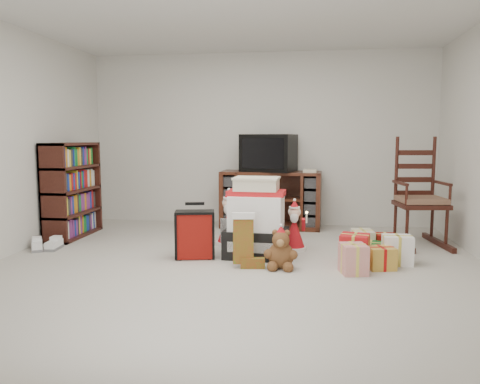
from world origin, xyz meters
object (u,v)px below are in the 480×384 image
Objects in this scene: rocking_chair at (419,206)px; mrs_claus_figurine at (229,224)px; gift_cluster at (372,250)px; crt_television at (269,153)px; red_suitcase at (195,234)px; gift_pile at (256,223)px; sneaker_pair at (46,245)px; santa_figurine at (294,231)px; bookshelf at (72,192)px; teddy_bear at (281,252)px; tv_stand at (271,199)px.

mrs_claus_figurine is at bearing -178.27° from rocking_chair.
gift_cluster is 2.31m from crt_television.
red_suitcase reaches higher than gift_cluster.
gift_pile is 1.03× the size of crt_television.
red_suitcase reaches higher than sneaker_pair.
gift_cluster is at bearing -27.50° from santa_figurine.
bookshelf is at bearing 142.41° from red_suitcase.
bookshelf is 0.92m from sneaker_pair.
bookshelf reaches higher than teddy_bear.
rocking_chair is at bearing 54.94° from gift_cluster.
sneaker_pair is at bearing -175.72° from rocking_chair.
teddy_bear is at bearing -29.48° from sneaker_pair.
teddy_bear is 2.29m from crt_television.
teddy_bear is (0.93, -0.26, -0.09)m from red_suitcase.
gift_cluster is (1.59, -0.56, -0.13)m from mrs_claus_figurine.
tv_stand reaches higher than teddy_bear.
santa_figurine is at bearing 82.35° from teddy_bear.
santa_figurine is (-1.48, -0.52, -0.24)m from rocking_chair.
rocking_chair is 2.26× the size of red_suitcase.
bookshelf is 3.19× the size of teddy_bear.
santa_figurine is at bearing -58.00° from crt_television.
gift_cluster is at bearing -52.68° from tv_stand.
sneaker_pair is at bearing 163.97° from red_suitcase.
bookshelf is 1.45× the size of gift_pile.
rocking_chair reaches higher than tv_stand.
gift_pile is 1.26× the size of mrs_claus_figurine.
bookshelf reaches higher than red_suitcase.
bookshelf is at bearing 166.88° from gift_pile.
mrs_claus_figurine is at bearing -93.09° from crt_television.
tv_stand is at bearing 148.99° from rocking_chair.
crt_television is at bearing 21.29° from bookshelf.
gift_cluster is at bearing -21.64° from sneaker_pair.
bookshelf is (-2.49, -0.97, 0.18)m from tv_stand.
gift_pile reaches higher than santa_figurine.
mrs_claus_figurine reaches higher than teddy_bear.
tv_stand is 1.37m from santa_figurine.
bookshelf is at bearing 72.02° from sneaker_pair.
crt_television is (-0.41, 1.30, 0.84)m from santa_figurine.
bookshelf is 1.49× the size of crt_television.
santa_figurine reaches higher than gift_cluster.
rocking_chair is at bearing 19.48° from santa_figurine.
crt_television reaches higher than red_suitcase.
gift_cluster is (0.92, 0.37, -0.04)m from teddy_bear.
santa_figurine reaches higher than teddy_bear.
gift_pile is at bearing -74.98° from crt_television.
tv_stand is at bearing 97.18° from teddy_bear.
gift_pile is (-1.87, -0.88, -0.09)m from rocking_chair.
red_suitcase is 1.56× the size of teddy_bear.
tv_stand is 2.15× the size of mrs_claus_figurine.
rocking_chair reaches higher than teddy_bear.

